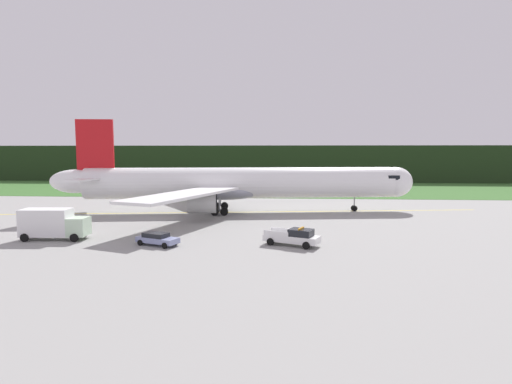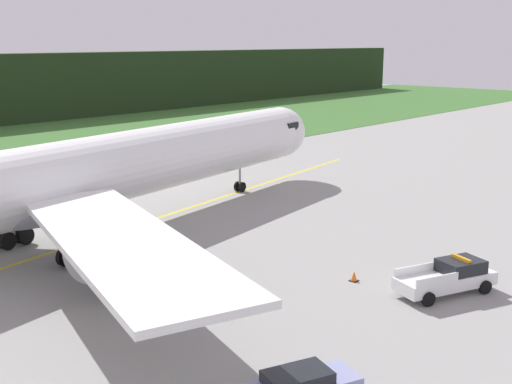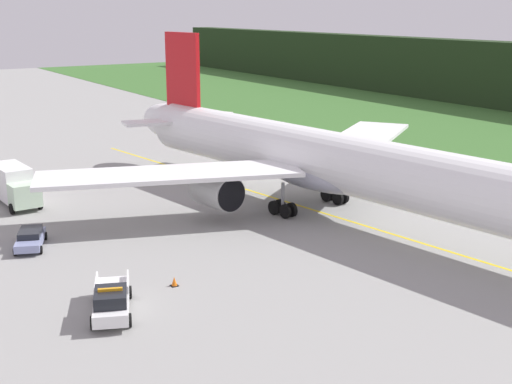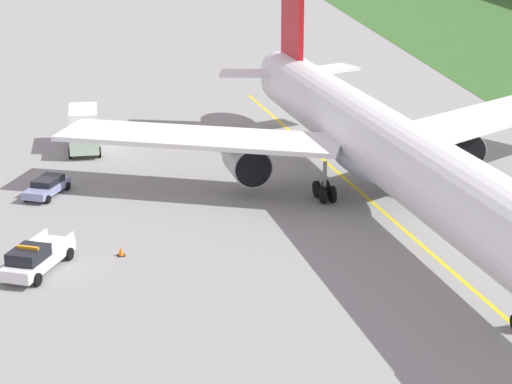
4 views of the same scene
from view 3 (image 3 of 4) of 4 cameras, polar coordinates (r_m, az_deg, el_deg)
name	(u,v)px [view 3 (image 3 of 4)]	position (r m, az deg, el deg)	size (l,w,h in m)	color
ground	(222,224)	(55.68, -2.84, -2.62)	(320.00, 320.00, 0.00)	gray
taxiway_centerline_main	(338,217)	(57.59, 6.82, -2.11)	(76.82, 0.30, 0.01)	yellow
airliner	(332,163)	(57.00, 6.34, 2.42)	(57.00, 43.44, 14.47)	white
ops_pickup_truck	(112,300)	(40.12, -11.87, -8.73)	(6.02, 3.94, 1.94)	white
catering_truck	(14,185)	(64.21, -19.38, 0.58)	(7.20, 3.07, 3.55)	silver
staff_car	(30,238)	(52.61, -18.18, -3.63)	(4.77, 3.24, 1.30)	#8791BE
apron_cone	(174,282)	(43.67, -6.78, -7.37)	(0.47, 0.47, 0.59)	black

